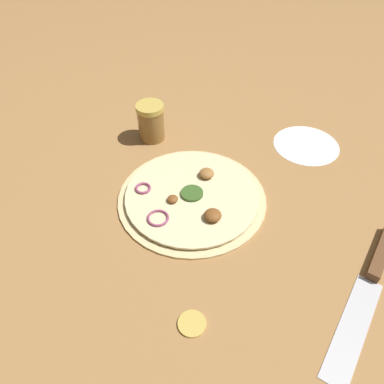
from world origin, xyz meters
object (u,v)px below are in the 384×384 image
Objects in this scene: pizza at (192,197)px; loose_cap at (192,323)px; knife at (374,271)px; spice_jar at (151,122)px.

loose_cap is at bearing 22.56° from pizza.
knife is at bearing 82.84° from pizza.
knife is 0.53m from spice_jar.
knife is at bearing 69.06° from spice_jar.
pizza is 3.32× the size of spice_jar.
spice_jar is at bearing -132.63° from pizza.
spice_jar reaches higher than pizza.
loose_cap is (0.23, 0.10, -0.00)m from pizza.
spice_jar is (-0.19, -0.49, 0.04)m from knife.
pizza is 0.25m from loose_cap.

